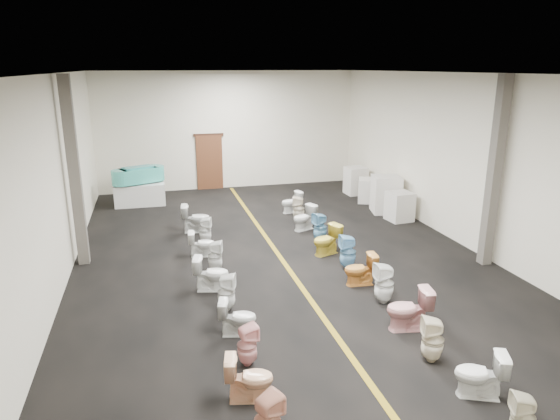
# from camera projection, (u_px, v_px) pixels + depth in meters

# --- Properties ---
(floor) EXTENTS (16.00, 16.00, 0.00)m
(floor) POSITION_uv_depth(u_px,v_px,m) (282.00, 259.00, 12.50)
(floor) COLOR black
(floor) RESTS_ON ground
(ceiling) EXTENTS (16.00, 16.00, 0.00)m
(ceiling) POSITION_uv_depth(u_px,v_px,m) (282.00, 73.00, 11.25)
(ceiling) COLOR black
(ceiling) RESTS_ON ground
(wall_back) EXTENTS (10.00, 0.00, 10.00)m
(wall_back) POSITION_uv_depth(u_px,v_px,m) (229.00, 131.00, 19.31)
(wall_back) COLOR silver
(wall_back) RESTS_ON ground
(wall_front) EXTENTS (10.00, 0.00, 10.00)m
(wall_front) POSITION_uv_depth(u_px,v_px,m) (511.00, 347.00, 4.44)
(wall_front) COLOR silver
(wall_front) RESTS_ON ground
(wall_left) EXTENTS (0.00, 16.00, 16.00)m
(wall_left) POSITION_uv_depth(u_px,v_px,m) (56.00, 183.00, 10.66)
(wall_left) COLOR silver
(wall_left) RESTS_ON ground
(wall_right) EXTENTS (0.00, 16.00, 16.00)m
(wall_right) POSITION_uv_depth(u_px,v_px,m) (465.00, 161.00, 13.09)
(wall_right) COLOR silver
(wall_right) RESTS_ON ground
(aisle_stripe) EXTENTS (0.12, 15.60, 0.01)m
(aisle_stripe) POSITION_uv_depth(u_px,v_px,m) (282.00, 259.00, 12.50)
(aisle_stripe) COLOR olive
(aisle_stripe) RESTS_ON floor
(back_door) EXTENTS (1.00, 0.10, 2.10)m
(back_door) POSITION_uv_depth(u_px,v_px,m) (210.00, 162.00, 19.39)
(back_door) COLOR #562D19
(back_door) RESTS_ON floor
(door_frame) EXTENTS (1.15, 0.08, 0.10)m
(door_frame) POSITION_uv_depth(u_px,v_px,m) (208.00, 135.00, 19.10)
(door_frame) COLOR #331C11
(door_frame) RESTS_ON back_door
(column_left) EXTENTS (0.25, 0.25, 4.50)m
(column_left) POSITION_uv_depth(u_px,v_px,m) (74.00, 173.00, 11.65)
(column_left) COLOR #59544C
(column_left) RESTS_ON floor
(column_right) EXTENTS (0.25, 0.25, 4.50)m
(column_right) POSITION_uv_depth(u_px,v_px,m) (495.00, 173.00, 11.63)
(column_right) COLOR #59544C
(column_right) RESTS_ON floor
(display_table) EXTENTS (1.69, 0.86, 0.75)m
(display_table) POSITION_uv_depth(u_px,v_px,m) (140.00, 194.00, 17.31)
(display_table) COLOR silver
(display_table) RESTS_ON floor
(bathtub) EXTENTS (1.75, 1.16, 0.55)m
(bathtub) POSITION_uv_depth(u_px,v_px,m) (138.00, 175.00, 17.12)
(bathtub) COLOR teal
(bathtub) RESTS_ON display_table
(appliance_crate_a) EXTENTS (0.77, 0.77, 0.90)m
(appliance_crate_a) POSITION_uv_depth(u_px,v_px,m) (400.00, 206.00, 15.52)
(appliance_crate_a) COLOR silver
(appliance_crate_a) RESTS_ON floor
(appliance_crate_b) EXTENTS (1.05, 1.05, 1.21)m
(appliance_crate_b) POSITION_uv_depth(u_px,v_px,m) (386.00, 194.00, 16.38)
(appliance_crate_b) COLOR silver
(appliance_crate_b) RESTS_ON floor
(appliance_crate_c) EXTENTS (0.97, 0.97, 0.83)m
(appliance_crate_c) POSITION_uv_depth(u_px,v_px,m) (369.00, 190.00, 17.66)
(appliance_crate_c) COLOR white
(appliance_crate_c) RESTS_ON floor
(appliance_crate_d) EXTENTS (0.74, 0.74, 1.03)m
(appliance_crate_d) POSITION_uv_depth(u_px,v_px,m) (356.00, 181.00, 18.74)
(appliance_crate_d) COLOR silver
(appliance_crate_d) RESTS_ON floor
(toilet_left_2) EXTENTS (0.76, 0.53, 0.71)m
(toilet_left_2) POSITION_uv_depth(u_px,v_px,m) (249.00, 378.00, 7.14)
(toilet_left_2) COLOR #F8BC90
(toilet_left_2) RESTS_ON floor
(toilet_left_3) EXTENTS (0.39, 0.38, 0.71)m
(toilet_left_3) POSITION_uv_depth(u_px,v_px,m) (247.00, 345.00, 7.98)
(toilet_left_3) COLOR #EAA3A2
(toilet_left_3) RESTS_ON floor
(toilet_left_4) EXTENTS (0.74, 0.53, 0.68)m
(toilet_left_4) POSITION_uv_depth(u_px,v_px,m) (238.00, 317.00, 8.90)
(toilet_left_4) COLOR silver
(toilet_left_4) RESTS_ON floor
(toilet_left_5) EXTENTS (0.44, 0.44, 0.76)m
(toilet_left_5) POSITION_uv_depth(u_px,v_px,m) (226.00, 292.00, 9.79)
(toilet_left_5) COLOR white
(toilet_left_5) RESTS_ON floor
(toilet_left_6) EXTENTS (0.82, 0.58, 0.76)m
(toilet_left_6) POSITION_uv_depth(u_px,v_px,m) (211.00, 274.00, 10.68)
(toilet_left_6) COLOR white
(toilet_left_6) RESTS_ON floor
(toilet_left_7) EXTENTS (0.41, 0.41, 0.74)m
(toilet_left_7) POSITION_uv_depth(u_px,v_px,m) (215.00, 256.00, 11.67)
(toilet_left_7) COLOR silver
(toilet_left_7) RESTS_ON floor
(toilet_left_8) EXTENTS (0.69, 0.44, 0.66)m
(toilet_left_8) POSITION_uv_depth(u_px,v_px,m) (202.00, 244.00, 12.61)
(toilet_left_8) COLOR white
(toilet_left_8) RESTS_ON floor
(toilet_left_9) EXTENTS (0.41, 0.41, 0.73)m
(toilet_left_9) POSITION_uv_depth(u_px,v_px,m) (205.00, 230.00, 13.53)
(toilet_left_9) COLOR silver
(toilet_left_9) RESTS_ON floor
(toilet_left_10) EXTENTS (0.85, 0.55, 0.82)m
(toilet_left_10) POSITION_uv_depth(u_px,v_px,m) (196.00, 218.00, 14.45)
(toilet_left_10) COLOR silver
(toilet_left_10) RESTS_ON floor
(toilet_right_0) EXTENTS (0.40, 0.39, 0.68)m
(toilet_right_0) POSITION_uv_depth(u_px,v_px,m) (523.00, 417.00, 6.36)
(toilet_right_0) COLOR beige
(toilet_right_0) RESTS_ON floor
(toilet_right_1) EXTENTS (0.81, 0.65, 0.73)m
(toilet_right_1) POSITION_uv_depth(u_px,v_px,m) (480.00, 375.00, 7.21)
(toilet_right_1) COLOR white
(toilet_right_1) RESTS_ON floor
(toilet_right_2) EXTENTS (0.45, 0.44, 0.78)m
(toilet_right_2) POSITION_uv_depth(u_px,v_px,m) (433.00, 340.00, 8.07)
(toilet_right_2) COLOR #F1E2C4
(toilet_right_2) RESTS_ON floor
(toilet_right_3) EXTENTS (0.87, 0.59, 0.82)m
(toilet_right_3) POSITION_uv_depth(u_px,v_px,m) (409.00, 309.00, 9.05)
(toilet_right_3) COLOR pink
(toilet_right_3) RESTS_ON floor
(toilet_right_4) EXTENTS (0.41, 0.40, 0.86)m
(toilet_right_4) POSITION_uv_depth(u_px,v_px,m) (384.00, 283.00, 10.08)
(toilet_right_4) COLOR white
(toilet_right_4) RESTS_ON floor
(toilet_right_5) EXTENTS (0.73, 0.45, 0.72)m
(toilet_right_5) POSITION_uv_depth(u_px,v_px,m) (360.00, 269.00, 10.95)
(toilet_right_5) COLOR orange
(toilet_right_5) RESTS_ON floor
(toilet_right_6) EXTENTS (0.41, 0.41, 0.84)m
(toilet_right_6) POSITION_uv_depth(u_px,v_px,m) (348.00, 252.00, 11.81)
(toilet_right_6) COLOR #78B5DE
(toilet_right_6) RESTS_ON floor
(toilet_right_7) EXTENTS (0.86, 0.67, 0.77)m
(toilet_right_7) POSITION_uv_depth(u_px,v_px,m) (327.00, 240.00, 12.72)
(toilet_right_7) COLOR gold
(toilet_right_7) RESTS_ON floor
(toilet_right_8) EXTENTS (0.45, 0.45, 0.81)m
(toilet_right_8) POSITION_uv_depth(u_px,v_px,m) (320.00, 227.00, 13.67)
(toilet_right_8) COLOR #69A7CC
(toilet_right_8) RESTS_ON floor
(toilet_right_9) EXTENTS (0.83, 0.67, 0.74)m
(toilet_right_9) POSITION_uv_depth(u_px,v_px,m) (304.00, 218.00, 14.64)
(toilet_right_9) COLOR white
(toilet_right_9) RESTS_ON floor
(toilet_right_10) EXTENTS (0.47, 0.47, 0.78)m
(toilet_right_10) POSITION_uv_depth(u_px,v_px,m) (299.00, 209.00, 15.49)
(toilet_right_10) COLOR beige
(toilet_right_10) RESTS_ON floor
(toilet_right_11) EXTENTS (0.75, 0.52, 0.70)m
(toilet_right_11) POSITION_uv_depth(u_px,v_px,m) (292.00, 202.00, 16.39)
(toilet_right_11) COLOR white
(toilet_right_11) RESTS_ON floor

